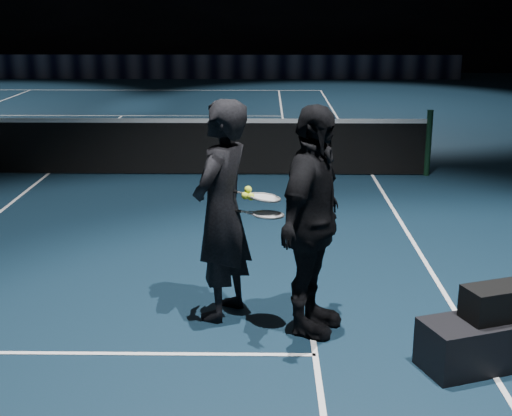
{
  "coord_description": "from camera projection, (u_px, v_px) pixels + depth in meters",
  "views": [
    {
      "loc": [
        3.7,
        -11.72,
        2.81
      ],
      "look_at": [
        3.61,
        -5.75,
        1.08
      ],
      "focal_mm": 50.0,
      "sensor_mm": 36.0,
      "label": 1
    }
  ],
  "objects": [
    {
      "name": "player_a",
      "position": [
        222.0,
        211.0,
        6.39
      ],
      "size": [
        0.74,
        0.87,
        2.01
      ],
      "primitive_type": "imported",
      "rotation": [
        0.0,
        0.0,
        -2.0
      ],
      "color": "black",
      "rests_on": "floor"
    },
    {
      "name": "bag_signature",
      "position": [
        510.0,
        309.0,
        5.5
      ],
      "size": [
        0.29,
        0.11,
        0.09
      ],
      "primitive_type": "cube",
      "rotation": [
        0.0,
        0.0,
        0.35
      ],
      "color": "white",
      "rests_on": "racket_bag"
    },
    {
      "name": "net_post_right",
      "position": [
        428.0,
        143.0,
        11.85
      ],
      "size": [
        0.1,
        0.1,
        1.1
      ],
      "primitive_type": "cylinder",
      "color": "black",
      "rests_on": "floor"
    },
    {
      "name": "player_b",
      "position": [
        312.0,
        222.0,
        6.07
      ],
      "size": [
        0.91,
        1.28,
        2.01
      ],
      "primitive_type": "imported",
      "rotation": [
        0.0,
        0.0,
        1.17
      ],
      "color": "black",
      "rests_on": "floor"
    },
    {
      "name": "tennis_balls",
      "position": [
        248.0,
        194.0,
        6.24
      ],
      "size": [
        0.12,
        0.1,
        0.12
      ],
      "primitive_type": null,
      "color": "gold",
      "rests_on": "racket_upper"
    },
    {
      "name": "racket_lower",
      "position": [
        268.0,
        215.0,
        6.21
      ],
      "size": [
        0.71,
        0.46,
        0.03
      ],
      "primitive_type": null,
      "rotation": [
        0.0,
        0.0,
        -0.38
      ],
      "color": "black",
      "rests_on": "player_a"
    },
    {
      "name": "racket_upper",
      "position": [
        265.0,
        197.0,
        6.23
      ],
      "size": [
        0.71,
        0.42,
        0.1
      ],
      "primitive_type": null,
      "rotation": [
        0.0,
        0.1,
        -0.31
      ],
      "color": "black",
      "rests_on": "player_b"
    },
    {
      "name": "net_tape",
      "position": [
        44.0,
        120.0,
        11.83
      ],
      "size": [
        12.8,
        0.03,
        0.07
      ],
      "primitive_type": "cube",
      "color": "white",
      "rests_on": "net_mesh"
    },
    {
      "name": "racket_bag",
      "position": [
        504.0,
        301.0,
        5.64
      ],
      "size": [
        0.72,
        0.49,
        0.27
      ],
      "primitive_type": "cube",
      "rotation": [
        0.0,
        0.0,
        0.35
      ],
      "color": "black",
      "rests_on": "player_bench"
    },
    {
      "name": "player_bench",
      "position": [
        500.0,
        339.0,
        5.73
      ],
      "size": [
        1.4,
        0.87,
        0.4
      ],
      "primitive_type": "cube",
      "rotation": [
        0.0,
        0.0,
        0.35
      ],
      "color": "black",
      "rests_on": "floor"
    },
    {
      "name": "net_mesh",
      "position": [
        46.0,
        148.0,
        11.96
      ],
      "size": [
        12.8,
        0.02,
        0.86
      ],
      "primitive_type": "cube",
      "color": "black",
      "rests_on": "floor"
    },
    {
      "name": "floor",
      "position": [
        48.0,
        174.0,
        12.09
      ],
      "size": [
        36.0,
        36.0,
        0.0
      ],
      "primitive_type": "plane",
      "color": "black",
      "rests_on": "ground"
    },
    {
      "name": "court_lines",
      "position": [
        48.0,
        174.0,
        12.09
      ],
      "size": [
        10.98,
        23.78,
        0.01
      ],
      "primitive_type": null,
      "color": "white",
      "rests_on": "floor"
    },
    {
      "name": "sponsor_backdrop",
      "position": [
        168.0,
        67.0,
        26.85
      ],
      "size": [
        22.0,
        0.15,
        0.9
      ],
      "primitive_type": "cube",
      "color": "black",
      "rests_on": "floor"
    }
  ]
}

